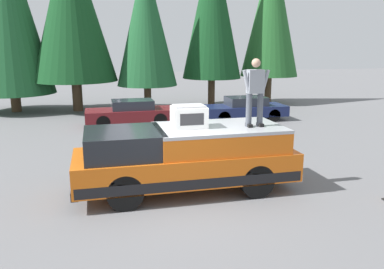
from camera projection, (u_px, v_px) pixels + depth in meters
The scene contains 11 objects.
ground_plane at pixel (173, 199), 9.63m from camera, with size 90.00×90.00×0.00m, color slate.
pickup_truck at pixel (185, 158), 10.00m from camera, with size 2.01×5.54×1.65m.
compressor_unit at pixel (189, 116), 9.81m from camera, with size 0.65×0.84×0.56m.
person_on_truck_bed at pixel (255, 91), 9.80m from camera, with size 0.29×0.72×1.69m.
parked_car_navy at pixel (244, 109), 19.48m from camera, with size 1.64×4.10×1.16m.
parked_car_maroon at pixel (131, 112), 18.38m from camera, with size 1.64×4.10×1.16m.
conifer_far_left at pixel (271, 11), 24.06m from camera, with size 3.53×3.53×9.66m.
conifer_left at pixel (212, 7), 22.91m from camera, with size 3.48×3.48×9.94m.
conifer_center_left at pixel (146, 22), 21.76m from camera, with size 3.38×3.38×8.38m.
conifer_center_right at pixel (72, 5), 21.14m from camera, with size 4.57×4.57×9.78m.
conifer_right at pixel (6, 5), 20.86m from camera, with size 4.44×4.44×10.39m.
Camera 1 is at (-8.88, 1.73, 3.67)m, focal length 37.01 mm.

